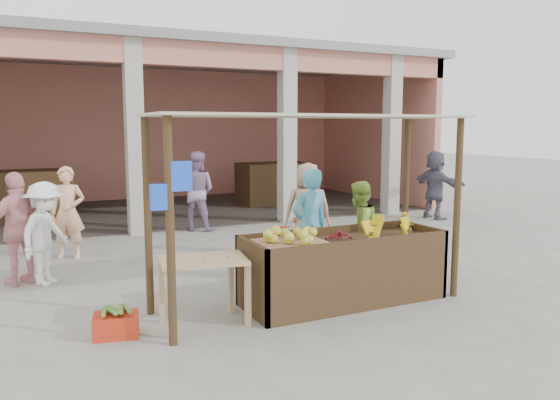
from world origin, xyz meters
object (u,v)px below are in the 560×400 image
fruit_stall (343,271)px  vendor_green (359,227)px  red_crate (116,325)px  motorcycle (292,236)px  vendor_blue (310,222)px  side_table (204,270)px

fruit_stall → vendor_green: (0.85, 0.92, 0.36)m
red_crate → motorcycle: size_ratio=0.27×
fruit_stall → motorcycle: (0.31, 2.08, 0.06)m
vendor_blue → vendor_green: vendor_blue is taller
red_crate → vendor_blue: size_ratio=0.27×
fruit_stall → vendor_blue: (0.03, 0.95, 0.48)m
vendor_blue → vendor_green: (0.82, -0.03, -0.13)m
red_crate → vendor_blue: (2.87, 0.90, 0.76)m
side_table → vendor_green: (2.72, 0.95, 0.13)m
vendor_green → motorcycle: bearing=-91.2°
fruit_stall → motorcycle: motorcycle is taller
motorcycle → side_table: bearing=119.6°
red_crate → vendor_blue: vendor_blue is taller
side_table → red_crate: (-0.97, 0.07, -0.51)m
fruit_stall → vendor_green: bearing=47.5°
fruit_stall → vendor_blue: bearing=88.5°
red_crate → vendor_green: vendor_green is taller
vendor_blue → vendor_green: bearing=170.9°
vendor_blue → motorcycle: 1.24m
motorcycle → vendor_green: bearing=-169.5°
fruit_stall → side_table: bearing=-179.3°
red_crate → vendor_blue: bearing=29.5°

